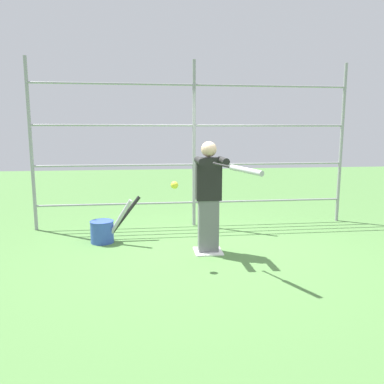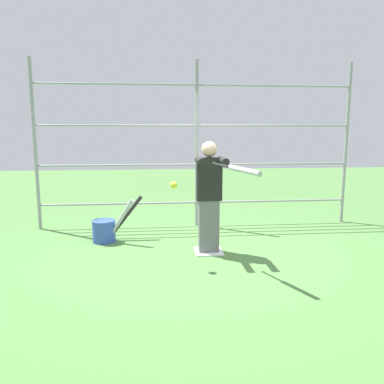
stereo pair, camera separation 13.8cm
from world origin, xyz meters
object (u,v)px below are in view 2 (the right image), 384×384
softball_in_flight (174,185)px  bat_bucket (106,229)px  baseball_bat_swinging (240,170)px  batter (209,194)px

softball_in_flight → bat_bucket: 1.79m
bat_bucket → baseball_bat_swinging: bearing=137.9°
batter → baseball_bat_swinging: size_ratio=1.86×
batter → baseball_bat_swinging: bearing=104.2°
softball_in_flight → bat_bucket: bearing=-48.6°
batter → bat_bucket: (1.56, -0.69, -0.67)m
softball_in_flight → bat_bucket: (1.03, -1.17, -0.87)m
baseball_bat_swinging → softball_in_flight: (0.76, -0.44, -0.24)m
softball_in_flight → bat_bucket: size_ratio=0.12×
softball_in_flight → bat_bucket: softball_in_flight is taller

